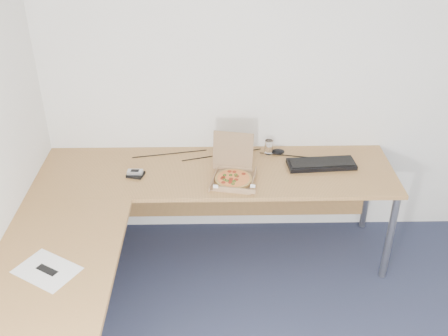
{
  "coord_description": "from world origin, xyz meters",
  "views": [
    {
      "loc": [
        -0.51,
        -1.75,
        2.63
      ],
      "look_at": [
        -0.45,
        1.28,
        0.82
      ],
      "focal_mm": 41.96,
      "sensor_mm": 36.0,
      "label": 1
    }
  ],
  "objects_px": {
    "desk": "(166,209)",
    "drinking_glass": "(269,147)",
    "keyboard": "(321,164)",
    "wallet": "(136,175)",
    "pizza_box": "(233,176)"
  },
  "relations": [
    {
      "from": "keyboard",
      "to": "wallet",
      "type": "xyz_separation_m",
      "value": [
        -1.31,
        -0.11,
        -0.01
      ]
    },
    {
      "from": "pizza_box",
      "to": "wallet",
      "type": "bearing_deg",
      "value": -174.68
    },
    {
      "from": "desk",
      "to": "drinking_glass",
      "type": "height_order",
      "value": "drinking_glass"
    },
    {
      "from": "keyboard",
      "to": "wallet",
      "type": "distance_m",
      "value": 1.31
    },
    {
      "from": "drinking_glass",
      "to": "desk",
      "type": "bearing_deg",
      "value": -136.92
    },
    {
      "from": "pizza_box",
      "to": "wallet",
      "type": "distance_m",
      "value": 0.68
    },
    {
      "from": "drinking_glass",
      "to": "wallet",
      "type": "height_order",
      "value": "drinking_glass"
    },
    {
      "from": "desk",
      "to": "pizza_box",
      "type": "distance_m",
      "value": 0.53
    },
    {
      "from": "desk",
      "to": "drinking_glass",
      "type": "bearing_deg",
      "value": 43.08
    },
    {
      "from": "desk",
      "to": "keyboard",
      "type": "distance_m",
      "value": 1.17
    },
    {
      "from": "pizza_box",
      "to": "keyboard",
      "type": "xyz_separation_m",
      "value": [
        0.63,
        0.18,
        -0.02
      ]
    },
    {
      "from": "wallet",
      "to": "keyboard",
      "type": "bearing_deg",
      "value": 19.65
    },
    {
      "from": "keyboard",
      "to": "drinking_glass",
      "type": "bearing_deg",
      "value": 147.46
    },
    {
      "from": "pizza_box",
      "to": "drinking_glass",
      "type": "distance_m",
      "value": 0.47
    },
    {
      "from": "drinking_glass",
      "to": "keyboard",
      "type": "relative_size",
      "value": 0.22
    }
  ]
}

